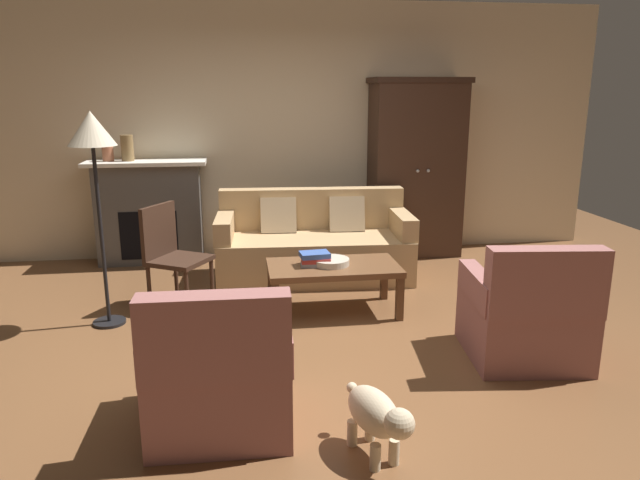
{
  "coord_description": "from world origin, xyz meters",
  "views": [
    {
      "loc": [
        -0.61,
        -4.18,
        1.85
      ],
      "look_at": [
        0.11,
        0.85,
        0.55
      ],
      "focal_mm": 33.02,
      "sensor_mm": 36.0,
      "label": 1
    }
  ],
  "objects_px": {
    "book_stack": "(315,259)",
    "armchair_near_left": "(220,376)",
    "couch": "(314,246)",
    "floor_lamp": "(92,142)",
    "dog": "(377,415)",
    "armoire": "(415,168)",
    "side_chair_wooden": "(170,250)",
    "fireplace": "(150,211)",
    "mantel_vase_terracotta": "(108,150)",
    "fruit_bowl": "(331,262)",
    "mantel_vase_bronze": "(127,148)",
    "coffee_table": "(333,271)",
    "armchair_near_right": "(527,317)"
  },
  "relations": [
    {
      "from": "coffee_table",
      "to": "floor_lamp",
      "type": "relative_size",
      "value": 0.65
    },
    {
      "from": "fireplace",
      "to": "dog",
      "type": "bearing_deg",
      "value": -67.46
    },
    {
      "from": "fireplace",
      "to": "coffee_table",
      "type": "bearing_deg",
      "value": -46.18
    },
    {
      "from": "fireplace",
      "to": "mantel_vase_bronze",
      "type": "relative_size",
      "value": 4.65
    },
    {
      "from": "fruit_bowl",
      "to": "dog",
      "type": "relative_size",
      "value": 0.56
    },
    {
      "from": "side_chair_wooden",
      "to": "armoire",
      "type": "bearing_deg",
      "value": 28.22
    },
    {
      "from": "armchair_near_right",
      "to": "fruit_bowl",
      "type": "bearing_deg",
      "value": 137.74
    },
    {
      "from": "mantel_vase_bronze",
      "to": "armchair_near_left",
      "type": "distance_m",
      "value": 3.71
    },
    {
      "from": "fruit_bowl",
      "to": "book_stack",
      "type": "xyz_separation_m",
      "value": [
        -0.13,
        0.0,
        0.03
      ]
    },
    {
      "from": "coffee_table",
      "to": "couch",
      "type": "bearing_deg",
      "value": 91.63
    },
    {
      "from": "couch",
      "to": "side_chair_wooden",
      "type": "relative_size",
      "value": 2.18
    },
    {
      "from": "fruit_bowl",
      "to": "armchair_near_left",
      "type": "bearing_deg",
      "value": -118.11
    },
    {
      "from": "fruit_bowl",
      "to": "mantel_vase_bronze",
      "type": "bearing_deg",
      "value": 136.74
    },
    {
      "from": "fireplace",
      "to": "mantel_vase_terracotta",
      "type": "bearing_deg",
      "value": -177.3
    },
    {
      "from": "armoire",
      "to": "armchair_near_right",
      "type": "distance_m",
      "value": 2.89
    },
    {
      "from": "dog",
      "to": "floor_lamp",
      "type": "bearing_deg",
      "value": 129.8
    },
    {
      "from": "book_stack",
      "to": "side_chair_wooden",
      "type": "relative_size",
      "value": 0.29
    },
    {
      "from": "fruit_bowl",
      "to": "floor_lamp",
      "type": "height_order",
      "value": "floor_lamp"
    },
    {
      "from": "fireplace",
      "to": "dog",
      "type": "xyz_separation_m",
      "value": [
        1.61,
        -3.87,
        -0.32
      ]
    },
    {
      "from": "floor_lamp",
      "to": "dog",
      "type": "bearing_deg",
      "value": -50.2
    },
    {
      "from": "coffee_table",
      "to": "mantel_vase_bronze",
      "type": "relative_size",
      "value": 4.06
    },
    {
      "from": "armoire",
      "to": "couch",
      "type": "height_order",
      "value": "armoire"
    },
    {
      "from": "fireplace",
      "to": "armoire",
      "type": "height_order",
      "value": "armoire"
    },
    {
      "from": "fruit_bowl",
      "to": "dog",
      "type": "xyz_separation_m",
      "value": [
        -0.1,
        -2.08,
        -0.2
      ]
    },
    {
      "from": "book_stack",
      "to": "mantel_vase_bronze",
      "type": "xyz_separation_m",
      "value": [
        -1.75,
        1.77,
        0.78
      ]
    },
    {
      "from": "mantel_vase_terracotta",
      "to": "armoire",
      "type": "bearing_deg",
      "value": -1.03
    },
    {
      "from": "fireplace",
      "to": "couch",
      "type": "xyz_separation_m",
      "value": [
        1.7,
        -0.78,
        -0.25
      ]
    },
    {
      "from": "fireplace",
      "to": "book_stack",
      "type": "bearing_deg",
      "value": -48.7
    },
    {
      "from": "armoire",
      "to": "couch",
      "type": "xyz_separation_m",
      "value": [
        -1.25,
        -0.7,
        -0.68
      ]
    },
    {
      "from": "side_chair_wooden",
      "to": "floor_lamp",
      "type": "bearing_deg",
      "value": -145.6
    },
    {
      "from": "side_chair_wooden",
      "to": "dog",
      "type": "distance_m",
      "value": 2.72
    },
    {
      "from": "book_stack",
      "to": "armchair_near_left",
      "type": "xyz_separation_m",
      "value": [
        -0.76,
        -1.67,
        -0.16
      ]
    },
    {
      "from": "fireplace",
      "to": "armchair_near_right",
      "type": "distance_m",
      "value": 4.11
    },
    {
      "from": "coffee_table",
      "to": "side_chair_wooden",
      "type": "xyz_separation_m",
      "value": [
        -1.37,
        0.33,
        0.15
      ]
    },
    {
      "from": "fireplace",
      "to": "fruit_bowl",
      "type": "relative_size",
      "value": 4.04
    },
    {
      "from": "couch",
      "to": "book_stack",
      "type": "xyz_separation_m",
      "value": [
        -0.12,
        -1.01,
        0.16
      ]
    },
    {
      "from": "armoire",
      "to": "couch",
      "type": "distance_m",
      "value": 1.59
    },
    {
      "from": "fruit_bowl",
      "to": "mantel_vase_terracotta",
      "type": "relative_size",
      "value": 1.35
    },
    {
      "from": "armoire",
      "to": "book_stack",
      "type": "distance_m",
      "value": 2.26
    },
    {
      "from": "armoire",
      "to": "side_chair_wooden",
      "type": "height_order",
      "value": "armoire"
    },
    {
      "from": "book_stack",
      "to": "side_chair_wooden",
      "type": "height_order",
      "value": "side_chair_wooden"
    },
    {
      "from": "armoire",
      "to": "dog",
      "type": "bearing_deg",
      "value": -109.52
    },
    {
      "from": "side_chair_wooden",
      "to": "floor_lamp",
      "type": "relative_size",
      "value": 0.53
    },
    {
      "from": "fireplace",
      "to": "coffee_table",
      "type": "relative_size",
      "value": 1.15
    },
    {
      "from": "armoire",
      "to": "fruit_bowl",
      "type": "relative_size",
      "value": 6.34
    },
    {
      "from": "book_stack",
      "to": "armchair_near_left",
      "type": "height_order",
      "value": "armchair_near_left"
    },
    {
      "from": "couch",
      "to": "fireplace",
      "type": "bearing_deg",
      "value": 155.29
    },
    {
      "from": "couch",
      "to": "floor_lamp",
      "type": "distance_m",
      "value": 2.38
    },
    {
      "from": "floor_lamp",
      "to": "armoire",
      "type": "bearing_deg",
      "value": 29.24
    },
    {
      "from": "fruit_bowl",
      "to": "mantel_vase_terracotta",
      "type": "height_order",
      "value": "mantel_vase_terracotta"
    }
  ]
}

